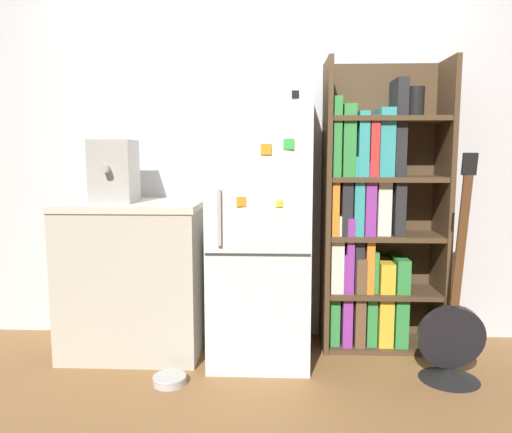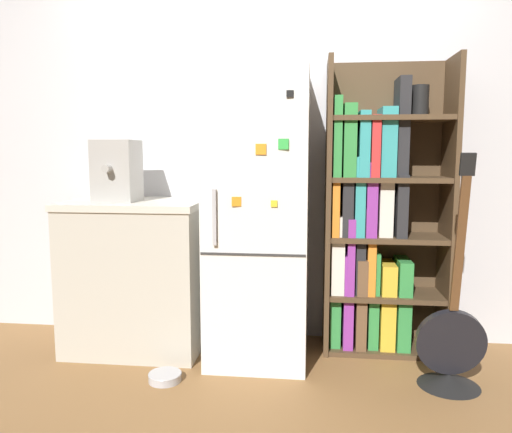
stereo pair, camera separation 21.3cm
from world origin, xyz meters
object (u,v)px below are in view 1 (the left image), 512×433
Objects in this scene: guitar at (451,349)px; refrigerator at (260,217)px; espresso_machine at (114,171)px; bookshelf at (371,221)px; pet_bowl at (170,379)px.

refrigerator is at bearing 163.10° from guitar.
refrigerator is at bearing 0.79° from espresso_machine.
refrigerator is 1.29m from guitar.
refrigerator is 1.38× the size of guitar.
espresso_machine is at bearing -172.98° from bookshelf.
guitar is at bearing -9.08° from espresso_machine.
bookshelf is 1.53m from pet_bowl.
pet_bowl is at bearing -46.45° from espresso_machine.
guitar is 1.53m from pet_bowl.
refrigerator reaches higher than pet_bowl.
espresso_machine is 1.24m from pet_bowl.
pet_bowl is (-0.47, -0.43, -0.82)m from refrigerator.
espresso_machine is (-0.87, -0.01, 0.27)m from refrigerator.
bookshelf is 1.61m from espresso_machine.
refrigerator reaches higher than espresso_machine.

